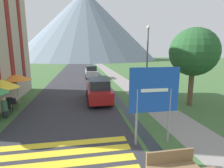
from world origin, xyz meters
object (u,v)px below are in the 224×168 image
Objects in this scene: cafe_umbrella_middle_yellow at (2,84)px; streetlamp at (147,57)px; cafe_umbrella_rear_orange at (16,77)px; person_seated_far at (4,107)px; parked_car_far at (91,72)px; cafe_chair_middle at (8,107)px; cafe_chair_far_left at (13,103)px; parked_car_near at (98,90)px; road_sign at (154,95)px; cafe_chair_far_right at (10,102)px; tree_by_path at (194,52)px.

streetlamp reaches higher than cafe_umbrella_middle_yellow.
cafe_umbrella_rear_orange is at bearing 178.95° from streetlamp.
person_seated_far is 10.71m from streetlamp.
cafe_umbrella_rear_orange is (0.01, 2.48, 0.04)m from cafe_umbrella_middle_yellow.
cafe_umbrella_rear_orange reaches higher than parked_car_far.
cafe_chair_middle is 3.04m from cafe_umbrella_rear_orange.
person_seated_far is (0.05, -1.51, 0.20)m from cafe_chair_far_left.
person_seated_far is at bearing -155.66° from parked_car_near.
cafe_umbrella_rear_orange is 0.38× the size of streetlamp.
cafe_chair_far_right is at bearing 142.40° from road_sign.
cafe_umbrella_rear_orange is at bearing 175.39° from parked_car_near.
road_sign reaches higher than parked_car_far.
tree_by_path is at bearing 0.44° from cafe_chair_middle.
parked_car_far is at bearing 66.80° from cafe_umbrella_middle_yellow.
parked_car_far is (0.16, 12.65, -0.00)m from parked_car_near.
cafe_chair_middle is at bearing 179.74° from tree_by_path.
cafe_chair_far_right is (-6.34, -13.50, -0.40)m from parked_car_far.
parked_car_near is 4.84m from streetlamp.
road_sign is at bearing -31.54° from cafe_chair_middle.
parked_car_far is (-1.49, 19.53, -1.24)m from road_sign.
cafe_umbrella_middle_yellow is at bearing -162.01° from parked_car_near.
parked_car_far is at bearing 68.50° from cafe_chair_middle.
cafe_chair_far_right and cafe_chair_far_left have the same top height.
person_seated_far is (0.34, -1.79, 0.20)m from cafe_chair_far_right.
cafe_umbrella_middle_yellow reaches higher than cafe_umbrella_rear_orange.
road_sign is 1.48× the size of cafe_umbrella_rear_orange.
parked_car_far is 2.05× the size of cafe_umbrella_rear_orange.
cafe_umbrella_rear_orange is (-6.27, -12.16, 1.11)m from parked_car_far.
cafe_umbrella_rear_orange is at bearing 88.45° from cafe_chair_far_left.
road_sign reaches higher than person_seated_far.
person_seated_far is at bearing -97.24° from cafe_chair_far_left.
cafe_chair_far_right is 0.15× the size of tree_by_path.
streetlamp reaches higher than road_sign.
road_sign is 2.57× the size of person_seated_far.
cafe_umbrella_middle_yellow reaches higher than cafe_chair_far_right.
cafe_umbrella_middle_yellow is 1.46m from person_seated_far.
cafe_umbrella_middle_yellow is 2.48m from cafe_umbrella_rear_orange.
cafe_chair_far_right is at bearing 173.99° from tree_by_path.
parked_car_far is 14.92m from cafe_chair_far_right.
parked_car_far is 15.97m from cafe_chair_middle.
road_sign reaches higher than cafe_umbrella_middle_yellow.
streetlamp is at bearing 14.45° from cafe_chair_middle.
cafe_umbrella_rear_orange reaches higher than cafe_chair_far_right.
road_sign is 6.99m from tree_by_path.
streetlamp is at bearing 16.51° from person_seated_far.
cafe_chair_far_left is 2.22m from cafe_umbrella_rear_orange.
parked_car_far reaches higher than cafe_chair_middle.
cafe_chair_far_right is 0.14× the size of streetlamp.
cafe_chair_middle is at bearing -98.33° from cafe_chair_far_left.
cafe_chair_middle is 10.67m from streetlamp.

